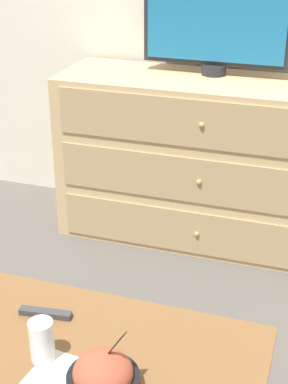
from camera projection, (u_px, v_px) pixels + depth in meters
name	position (u px, v px, depth m)	size (l,w,h in m)	color
ground_plane	(231.00, 214.00, 3.09)	(12.00, 12.00, 0.00)	#56514C
dresser	(210.00, 162.00, 2.72)	(1.39, 0.46, 0.78)	tan
tv	(217.00, 21.00, 2.54)	(0.65, 0.11, 0.44)	#232328
coffee_table	(76.00, 365.00, 1.59)	(1.01, 0.53, 0.39)	brown
takeout_bowl	(103.00, 376.00, 1.43)	(0.18, 0.18, 0.17)	black
drink_cup	(42.00, 343.00, 1.52)	(0.07, 0.07, 0.12)	beige
napkin	(62.00, 382.00, 1.46)	(0.21, 0.21, 0.00)	silver
remote_control	(45.00, 313.00, 1.70)	(0.16, 0.05, 0.02)	#38383D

